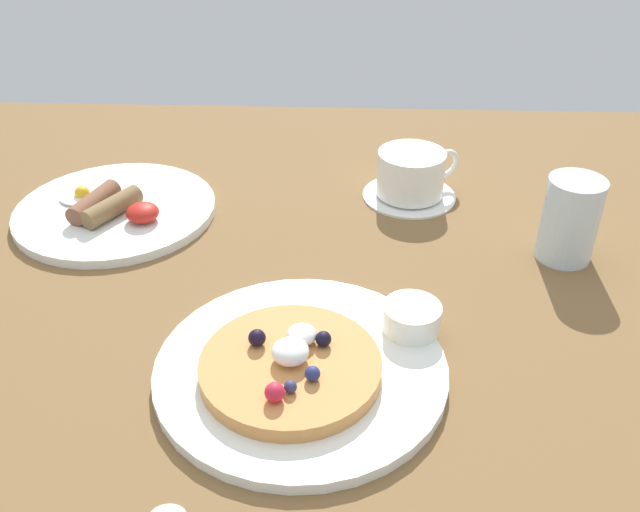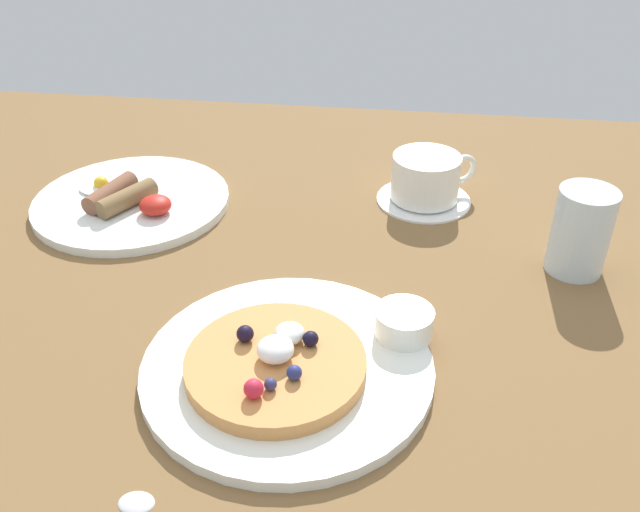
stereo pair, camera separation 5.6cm
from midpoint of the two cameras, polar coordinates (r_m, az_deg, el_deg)
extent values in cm
cube|color=brown|center=(76.02, -5.49, -4.11)|extent=(174.82, 110.78, 3.00)
cylinder|color=white|center=(64.87, -4.09, -9.40)|extent=(27.34, 27.34, 1.18)
cylinder|color=#CF8A48|center=(63.07, -5.02, -9.27)|extent=(16.64, 16.64, 1.55)
sphere|color=red|center=(58.56, -6.56, -11.28)|extent=(1.73, 1.73, 1.73)
sphere|color=navy|center=(60.17, -3.31, -9.82)|extent=(1.37, 1.37, 1.37)
sphere|color=black|center=(64.02, -7.76, -6.83)|extent=(1.64, 1.64, 1.64)
sphere|color=black|center=(63.49, -2.24, -6.97)|extent=(1.49, 1.49, 1.49)
sphere|color=navy|center=(62.17, -5.07, -8.32)|extent=(1.21, 1.21, 1.21)
sphere|color=navy|center=(59.34, -5.21, -10.86)|extent=(1.12, 1.12, 1.12)
sphere|color=navy|center=(62.16, -5.13, -8.25)|extent=(1.34, 1.34, 1.34)
ellipsoid|color=white|center=(63.91, -4.03, -6.61)|extent=(2.82, 2.82, 1.69)
ellipsoid|color=white|center=(61.94, -5.07, -8.00)|extent=(3.40, 3.40, 2.04)
cylinder|color=white|center=(67.65, 5.31, -5.18)|extent=(5.75, 5.75, 2.75)
cylinder|color=#64300A|center=(67.31, 5.33, -4.81)|extent=(4.71, 4.71, 0.33)
cylinder|color=white|center=(93.79, -18.26, 3.60)|extent=(25.69, 25.69, 1.18)
cylinder|color=brown|center=(90.79, -18.60, 3.85)|extent=(6.33, 8.50, 2.50)
cylinder|color=brown|center=(92.67, -19.92, 4.19)|extent=(4.86, 8.73, 2.50)
ellipsoid|color=white|center=(96.66, -20.68, 4.61)|extent=(6.10, 5.19, 0.60)
sphere|color=yellow|center=(96.44, -20.74, 4.87)|extent=(2.00, 2.00, 2.00)
ellipsoid|color=red|center=(88.64, -16.30, 3.44)|extent=(4.06, 4.06, 2.24)
cylinder|color=white|center=(93.86, 5.74, 5.05)|extent=(12.58, 12.58, 0.60)
cylinder|color=white|center=(92.36, 5.85, 6.84)|extent=(8.99, 8.99, 5.94)
torus|color=white|center=(94.90, 8.77, 7.57)|extent=(4.04, 2.59, 4.13)
cylinder|color=#9D7D57|center=(91.53, 5.92, 7.90)|extent=(7.64, 7.64, 0.48)
cylinder|color=silver|center=(82.44, 18.27, 2.87)|extent=(6.50, 6.50, 10.01)
camera|label=1|loc=(0.03, -92.16, -1.42)|focal=38.48mm
camera|label=2|loc=(0.03, 87.84, 1.42)|focal=38.48mm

